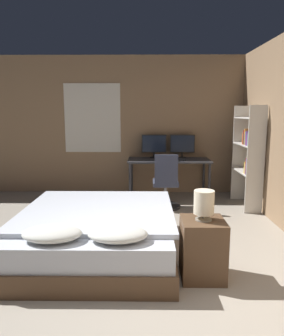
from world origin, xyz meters
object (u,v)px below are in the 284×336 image
object	(u,v)px
bed	(97,232)
computer_mouse	(185,160)
nightstand	(202,249)
desk	(169,164)
monitor_right	(182,145)
bedside_lamp	(204,203)
office_chair	(166,187)
monitor_left	(154,145)
keyboard	(170,161)
bookshelf	(250,151)

from	to	relation	value
bed	computer_mouse	bearing A→B (deg)	61.66
nightstand	desk	xyz separation A→B (m)	(-0.12, 3.11, 0.35)
desk	monitor_right	distance (m)	0.50
bedside_lamp	office_chair	bearing A→B (deg)	95.51
bed	monitor_left	xyz separation A→B (m)	(0.72, 2.82, 0.73)
nightstand	desk	size ratio (longest dim) A/B	0.38
keyboard	monitor_right	bearing A→B (deg)	59.87
bedside_lamp	monitor_right	xyz separation A→B (m)	(0.15, 3.35, 0.23)
monitor_right	bedside_lamp	bearing A→B (deg)	-92.63
bedside_lamp	keyboard	world-z (taller)	bedside_lamp
monitor_left	office_chair	distance (m)	1.19
desk	computer_mouse	world-z (taller)	computer_mouse
bedside_lamp	keyboard	xyz separation A→B (m)	(-0.12, 2.87, -0.02)
bed	computer_mouse	xyz separation A→B (m)	(1.26, 2.34, 0.49)
bed	desk	xyz separation A→B (m)	(0.99, 2.58, 0.39)
monitor_left	computer_mouse	xyz separation A→B (m)	(0.55, -0.48, -0.24)
bed	bookshelf	distance (m)	3.06
bookshelf	computer_mouse	bearing A→B (deg)	156.36
monitor_right	bookshelf	bearing A→B (deg)	-42.31
monitor_right	office_chair	size ratio (longest dim) A/B	0.51
bedside_lamp	bed	bearing A→B (deg)	154.56
desk	monitor_left	distance (m)	0.50
bedside_lamp	monitor_left	world-z (taller)	monitor_left
monitor_left	keyboard	size ratio (longest dim) A/B	1.34
monitor_left	monitor_right	world-z (taller)	same
office_chair	bookshelf	world-z (taller)	bookshelf
keyboard	office_chair	bearing A→B (deg)	-101.16
monitor_left	keyboard	distance (m)	0.61
bed	office_chair	xyz separation A→B (m)	(0.89, 1.82, 0.11)
monitor_left	keyboard	bearing A→B (deg)	-59.87
bed	bedside_lamp	bearing A→B (deg)	-25.44
desk	office_chair	xyz separation A→B (m)	(-0.10, -0.76, -0.29)
bedside_lamp	computer_mouse	distance (m)	2.88
monitor_right	office_chair	xyz separation A→B (m)	(-0.38, -1.00, -0.62)
bed	bookshelf	world-z (taller)	bookshelf
nightstand	keyboard	world-z (taller)	keyboard
bedside_lamp	bookshelf	bearing A→B (deg)	64.11
nightstand	keyboard	distance (m)	2.91
monitor_left	bookshelf	bearing A→B (deg)	-30.52
nightstand	computer_mouse	world-z (taller)	computer_mouse
desk	monitor_left	size ratio (longest dim) A/B	3.22
bed	office_chair	distance (m)	2.03
desk	monitor_left	world-z (taller)	monitor_left
nightstand	office_chair	bearing A→B (deg)	95.51
nightstand	computer_mouse	distance (m)	2.91
keyboard	monitor_left	bearing A→B (deg)	120.13
monitor_right	keyboard	size ratio (longest dim) A/B	1.34
nightstand	keyboard	bearing A→B (deg)	92.47
bed	computer_mouse	distance (m)	2.70
nightstand	bookshelf	bearing A→B (deg)	64.11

